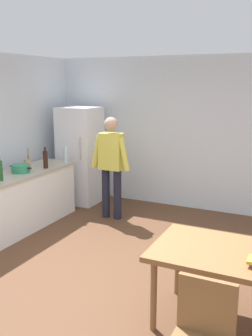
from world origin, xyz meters
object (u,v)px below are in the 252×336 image
object	(u,v)px
cooking_pot	(21,168)
bottle_wine_green	(0,170)
chair	(202,336)
bottle_wine_dark	(45,159)
bottle_water_clear	(66,156)
utensil_jar	(28,163)
person	(111,161)
dining_table	(230,260)
refrigerator	(80,155)

from	to	relation	value
cooking_pot	bottle_wine_green	xyz separation A→B (m)	(0.08, -0.51, 0.09)
chair	bottle_wine_dark	size ratio (longest dim) A/B	2.68
bottle_wine_dark	bottle_water_clear	bearing A→B (deg)	83.30
utensil_jar	bottle_water_clear	bearing A→B (deg)	61.41
bottle_water_clear	person	bearing A→B (deg)	9.38
utensil_jar	bottle_wine_dark	xyz separation A→B (m)	(0.27, 0.11, 0.07)
cooking_pot	utensil_jar	xyz separation A→B (m)	(-0.10, 0.29, 0.02)
person	cooking_pot	size ratio (longest dim) A/B	4.25
dining_table	cooking_pot	distance (m)	3.57
bottle_wine_green	person	bearing A→B (deg)	58.30
dining_table	person	bearing A→B (deg)	137.59
refrigerator	utensil_jar	world-z (taller)	refrigerator
chair	person	bearing A→B (deg)	135.50
dining_table	utensil_jar	world-z (taller)	utensil_jar
dining_table	bottle_wine_dark	world-z (taller)	bottle_wine_dark
refrigerator	person	xyz separation A→B (m)	(0.95, -0.55, 0.08)
refrigerator	person	size ratio (longest dim) A/B	1.06
chair	bottle_wine_green	world-z (taller)	bottle_wine_green
refrigerator	person	bearing A→B (deg)	-30.23
refrigerator	bottle_wine_dark	world-z (taller)	refrigerator
person	chair	size ratio (longest dim) A/B	1.87
dining_table	bottle_wine_dark	bearing A→B (deg)	154.48
utensil_jar	person	bearing A→B (deg)	32.78
person	bottle_wine_green	xyz separation A→B (m)	(-0.94, -1.53, 0.07)
chair	bottle_wine_dark	xyz separation A→B (m)	(-3.21, 2.50, 0.51)
cooking_pot	bottle_water_clear	size ratio (longest dim) A/B	1.33
person	utensil_jar	distance (m)	1.34
person	cooking_pot	world-z (taller)	person
refrigerator	person	distance (m)	1.10
chair	bottle_water_clear	xyz separation A→B (m)	(-3.15, 2.98, 0.49)
dining_table	chair	world-z (taller)	chair
dining_table	utensil_jar	bearing A→B (deg)	157.80
dining_table	bottle_wine_green	xyz separation A→B (m)	(-3.29, 0.62, 0.37)
person	bottle_wine_dark	xyz separation A→B (m)	(-0.86, -0.61, 0.07)
bottle_water_clear	bottle_wine_dark	size ratio (longest dim) A/B	0.88
refrigerator	bottle_wine_dark	bearing A→B (deg)	-85.65
bottle_wine_green	utensil_jar	bearing A→B (deg)	102.87
bottle_wine_green	bottle_wine_dark	xyz separation A→B (m)	(0.08, 0.92, 0.00)
chair	bottle_wine_green	bearing A→B (deg)	162.77
cooking_pot	bottle_wine_dark	bearing A→B (deg)	67.77
refrigerator	chair	xyz separation A→B (m)	(3.30, -3.67, -0.37)
cooking_pot	bottle_water_clear	bearing A→B (deg)	75.95
person	chair	world-z (taller)	person
refrigerator	cooking_pot	size ratio (longest dim) A/B	4.50
refrigerator	utensil_jar	xyz separation A→B (m)	(-0.18, -1.28, 0.08)
bottle_water_clear	cooking_pot	bearing A→B (deg)	-104.05
chair	bottle_wine_green	xyz separation A→B (m)	(-3.29, 1.59, 0.51)
cooking_pot	utensil_jar	world-z (taller)	utensil_jar
bottle_wine_green	chair	bearing A→B (deg)	-25.69
utensil_jar	bottle_wine_dark	size ratio (longest dim) A/B	0.94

